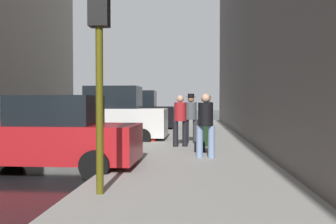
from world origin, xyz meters
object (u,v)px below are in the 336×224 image
at_px(parked_black_suv, 134,112).
at_px(fire_hydrant, 153,132).
at_px(pedestrian_in_jeans, 206,122).
at_px(traffic_light, 99,33).
at_px(pedestrian_with_fedora, 208,112).
at_px(pedestrian_in_red_jacket, 180,118).
at_px(rolling_suitcase, 204,136).
at_px(duffel_bag, 200,147).
at_px(parked_white_van, 110,117).
at_px(parked_red_hatchback, 51,136).
at_px(pedestrian_with_beanie, 191,116).

bearing_deg(parked_black_suv, fire_hydrant, -75.00).
bearing_deg(pedestrian_in_jeans, traffic_light, -114.33).
height_order(pedestrian_with_fedora, pedestrian_in_red_jacket, pedestrian_with_fedora).
relative_size(fire_hydrant, pedestrian_with_fedora, 0.40).
xyz_separation_m(pedestrian_with_fedora, rolling_suitcase, (-0.34, -5.58, -0.65)).
bearing_deg(pedestrian_with_fedora, parked_black_suv, 148.47).
distance_m(pedestrian_in_red_jacket, duffel_bag, 1.56).
xyz_separation_m(parked_white_van, pedestrian_with_fedora, (4.03, 3.52, 0.10)).
xyz_separation_m(parked_red_hatchback, pedestrian_in_red_jacket, (2.90, 3.85, 0.26)).
distance_m(pedestrian_in_red_jacket, pedestrian_in_jeans, 2.55).
xyz_separation_m(traffic_light, pedestrian_in_red_jacket, (1.05, 6.45, -1.65)).
relative_size(pedestrian_with_beanie, pedestrian_in_jeans, 1.04).
bearing_deg(pedestrian_with_fedora, pedestrian_in_red_jacket, -100.88).
distance_m(parked_red_hatchback, fire_hydrant, 5.74).
distance_m(fire_hydrant, pedestrian_with_beanie, 1.69).
bearing_deg(pedestrian_with_beanie, fire_hydrant, 157.29).
xyz_separation_m(fire_hydrant, traffic_light, (0.05, -8.04, 2.26)).
relative_size(traffic_light, pedestrian_in_red_jacket, 2.11).
relative_size(parked_red_hatchback, rolling_suitcase, 4.06).
distance_m(parked_red_hatchback, duffel_bag, 4.46).
relative_size(parked_white_van, pedestrian_in_red_jacket, 2.70).
bearing_deg(duffel_bag, pedestrian_with_beanie, 97.46).
bearing_deg(rolling_suitcase, parked_red_hatchback, -131.85).
distance_m(parked_red_hatchback, pedestrian_in_red_jacket, 4.83).
height_order(parked_white_van, parked_black_suv, same).
bearing_deg(pedestrian_with_fedora, pedestrian_in_jeans, -92.46).
xyz_separation_m(parked_red_hatchback, pedestrian_in_jeans, (3.67, 1.42, 0.26)).
bearing_deg(duffel_bag, traffic_light, -107.66).
xyz_separation_m(parked_red_hatchback, rolling_suitcase, (3.68, 4.11, -0.36)).
relative_size(parked_white_van, pedestrian_with_beanie, 2.60).
relative_size(parked_red_hatchback, parked_black_suv, 0.91).
distance_m(rolling_suitcase, duffel_bag, 1.47).
xyz_separation_m(pedestrian_with_fedora, pedestrian_in_jeans, (-0.36, -8.28, -0.03)).
xyz_separation_m(pedestrian_with_beanie, pedestrian_in_jeans, (0.42, -3.41, -0.03)).
relative_size(parked_black_suv, pedestrian_in_jeans, 2.70).
height_order(parked_red_hatchback, traffic_light, traffic_light).
bearing_deg(traffic_light, parked_black_suv, 97.15).
xyz_separation_m(parked_black_suv, pedestrian_in_jeans, (3.67, -10.75, 0.07)).
bearing_deg(parked_white_van, pedestrian_in_jeans, -52.29).
distance_m(pedestrian_in_red_jacket, rolling_suitcase, 1.03).
relative_size(pedestrian_in_red_jacket, duffel_bag, 3.89).
height_order(parked_black_suv, pedestrian_in_jeans, parked_black_suv).
xyz_separation_m(parked_black_suv, duffel_bag, (3.53, -9.50, -0.74)).
xyz_separation_m(pedestrian_in_red_jacket, pedestrian_in_jeans, (0.77, -2.43, 0.00)).
height_order(parked_black_suv, pedestrian_in_red_jacket, parked_black_suv).
distance_m(fire_hydrant, pedestrian_in_red_jacket, 2.03).
bearing_deg(pedestrian_with_beanie, duffel_bag, -82.54).
bearing_deg(pedestrian_in_jeans, parked_black_suv, 108.87).
xyz_separation_m(parked_white_van, parked_black_suv, (0.00, 6.00, 0.00)).
xyz_separation_m(parked_red_hatchback, pedestrian_with_fedora, (4.03, 9.69, 0.29)).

